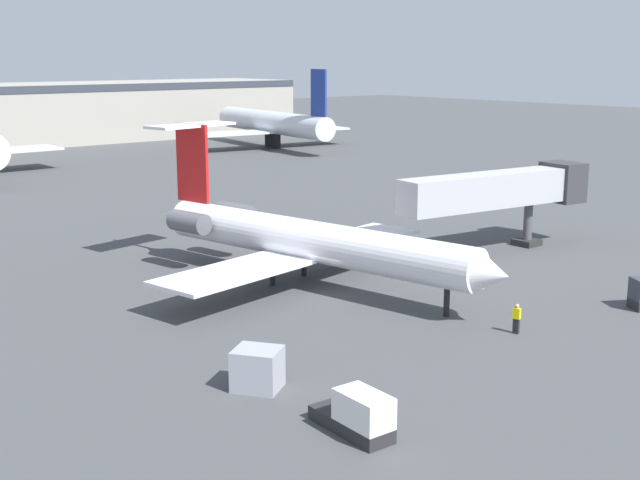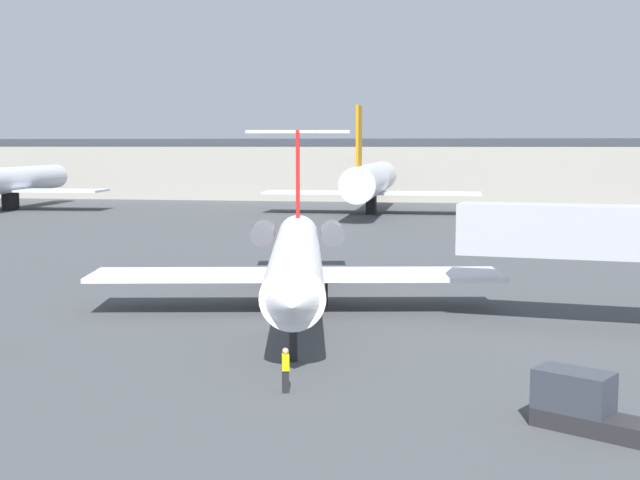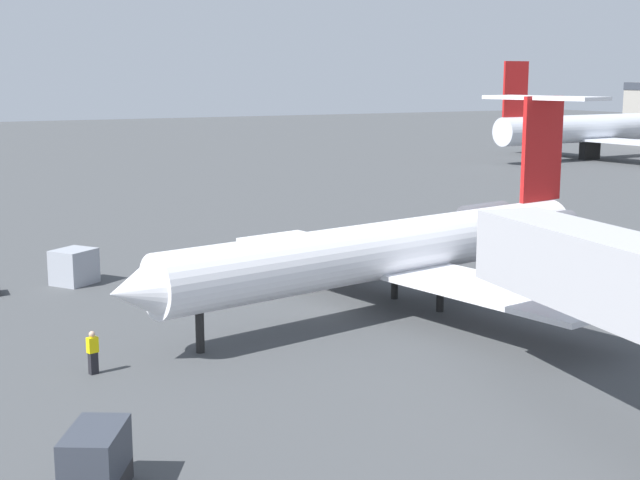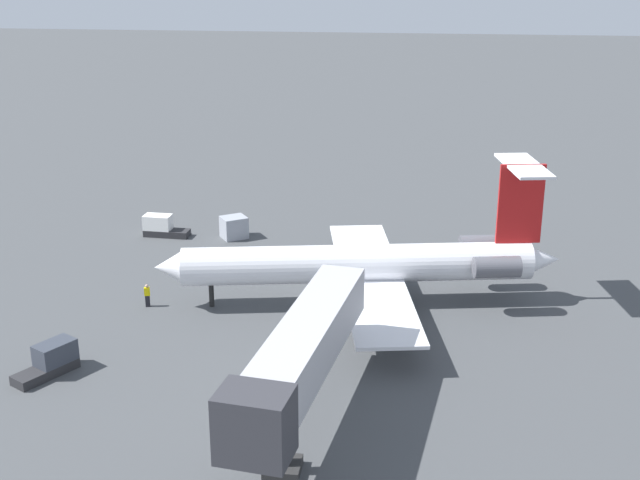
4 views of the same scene
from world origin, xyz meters
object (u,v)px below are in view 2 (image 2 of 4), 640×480
baggage_tug_trailing (584,405)px  parked_airliner_west_end (9,181)px  parked_airliner_west_mid (371,180)px  ground_crew_marshaller (286,370)px  regional_jet (296,254)px

baggage_tug_trailing → parked_airliner_west_end: parked_airliner_west_end is taller
parked_airliner_west_mid → baggage_tug_trailing: bearing=-79.6°
ground_crew_marshaller → baggage_tug_trailing: 10.66m
ground_crew_marshaller → parked_airliner_west_end: size_ratio=0.05×
regional_jet → parked_airliner_west_mid: (-2.85, 68.10, 1.34)m
regional_jet → parked_airliner_west_end: 85.79m
regional_jet → parked_airliner_west_end: size_ratio=0.89×
parked_airliner_west_mid → regional_jet: bearing=-87.6°
ground_crew_marshaller → parked_airliner_west_mid: bearing=93.7°
ground_crew_marshaller → parked_airliner_west_end: bearing=124.7°
regional_jet → ground_crew_marshaller: regional_jet is taller
regional_jet → parked_airliner_west_mid: 68.17m
regional_jet → baggage_tug_trailing: 22.55m
regional_jet → parked_airliner_west_mid: bearing=92.4°
ground_crew_marshaller → baggage_tug_trailing: (10.34, -2.61, -0.02)m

